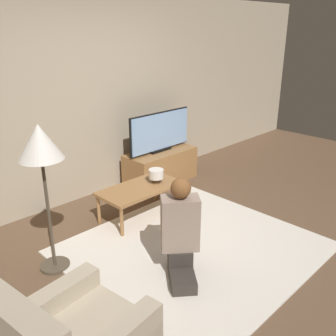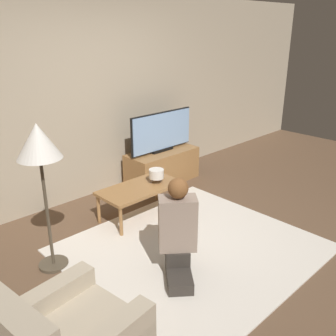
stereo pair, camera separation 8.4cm
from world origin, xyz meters
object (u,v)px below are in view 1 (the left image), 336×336
person_kneeling (180,228)px  table_lamp (156,175)px  tv (160,132)px  coffee_table (140,190)px  floor_lamp (41,150)px

person_kneeling → table_lamp: (0.70, 1.06, 0.02)m
table_lamp → tv: bearing=43.1°
coffee_table → floor_lamp: (-1.26, -0.19, 0.84)m
tv → floor_lamp: floor_lamp is taller
coffee_table → person_kneeling: size_ratio=1.05×
floor_lamp → table_lamp: size_ratio=7.88×
coffee_table → person_kneeling: 1.21m
coffee_table → table_lamp: size_ratio=5.53×
coffee_table → floor_lamp: size_ratio=0.70×
tv → coffee_table: 1.21m
person_kneeling → table_lamp: size_ratio=5.26×
coffee_table → table_lamp: 0.27m
floor_lamp → person_kneeling: 1.40m
coffee_table → floor_lamp: bearing=-171.4°
person_kneeling → floor_lamp: bearing=-9.8°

